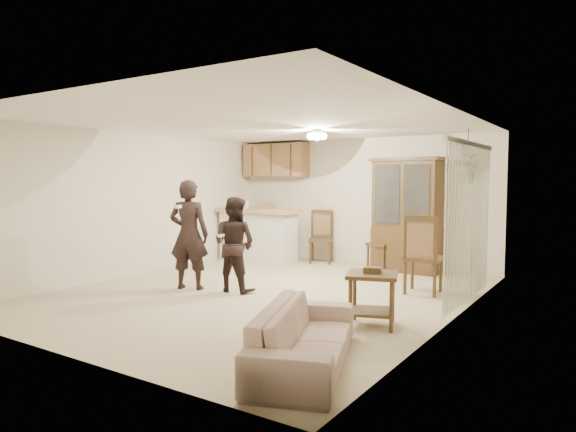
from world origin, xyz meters
The scene contains 23 objects.
floor centered at (0.00, 0.00, 0.00)m, with size 6.50×6.50×0.00m, color #C4B494.
ceiling centered at (0.00, 0.00, 2.50)m, with size 5.50×6.50×0.02m, color white.
wall_back centered at (0.00, 3.25, 1.25)m, with size 5.50×0.02×2.50m, color beige.
wall_front centered at (0.00, -3.25, 1.25)m, with size 5.50×0.02×2.50m, color beige.
wall_left centered at (-2.75, 0.00, 1.25)m, with size 0.02×6.50×2.50m, color beige.
wall_right centered at (2.75, 0.00, 1.25)m, with size 0.02×6.50×2.50m, color beige.
breakfast_bar centered at (-1.85, 2.35, 0.50)m, with size 1.60×0.55×1.00m, color silver.
bar_top centered at (-1.85, 2.35, 1.05)m, with size 1.75×0.70×0.08m, color tan.
upper_cabinets centered at (-1.90, 3.07, 2.10)m, with size 1.50×0.34×0.70m, color brown.
vertical_blinds centered at (2.71, 0.90, 1.10)m, with size 0.06×2.30×2.10m, color silver, non-canonical shape.
ceiling_fixture centered at (0.20, 1.20, 2.40)m, with size 0.36×0.36×0.20m, color beige, non-canonical shape.
hanging_plant centered at (2.30, 2.40, 1.85)m, with size 0.43×0.37×0.48m, color #336227.
plant_cord centered at (2.30, 2.40, 2.17)m, with size 0.01×0.01×0.65m, color black.
sofa centered at (2.05, -2.21, 0.37)m, with size 1.87×0.73×0.73m, color beige.
adult centered at (-1.14, -0.39, 0.90)m, with size 0.66×0.43×1.80m, color black.
child centered at (-0.45, -0.14, 0.68)m, with size 0.66×0.51×1.35m, color black.
china_hutch centered at (1.12, 2.90, 1.03)m, with size 1.36×0.63×2.08m.
side_table centered at (2.04, -0.72, 0.32)m, with size 0.72×0.72×0.68m.
chair_bar centered at (-0.67, 2.90, 0.30)m, with size 0.62×0.62×1.06m.
chair_hutch_left centered at (0.65, 2.91, 0.30)m, with size 0.60×0.60×1.06m.
chair_hutch_right centered at (1.97, 1.29, 0.33)m, with size 0.56×0.56×1.17m.
controller_adult centered at (-0.98, -0.75, 1.29)m, with size 0.04×0.15×0.04m, color white.
controller_child centered at (-0.42, -0.47, 0.87)m, with size 0.04×0.12×0.04m, color white.
Camera 1 is at (4.40, -6.09, 1.67)m, focal length 32.00 mm.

